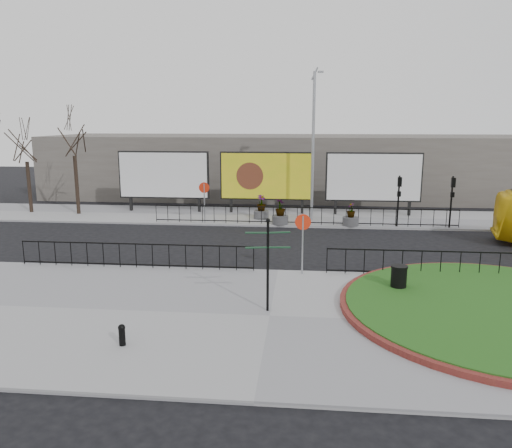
# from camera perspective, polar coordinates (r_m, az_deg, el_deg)

# --- Properties ---
(ground) EXTENTS (90.00, 90.00, 0.00)m
(ground) POSITION_cam_1_polar(r_m,az_deg,el_deg) (21.02, 2.54, -5.57)
(ground) COLOR black
(ground) RESTS_ON ground
(pavement_near) EXTENTS (30.00, 10.00, 0.12)m
(pavement_near) POSITION_cam_1_polar(r_m,az_deg,el_deg) (16.30, 1.57, -10.61)
(pavement_near) COLOR gray
(pavement_near) RESTS_ON ground
(pavement_far) EXTENTS (44.00, 6.00, 0.12)m
(pavement_far) POSITION_cam_1_polar(r_m,az_deg,el_deg) (32.65, 3.68, 0.82)
(pavement_far) COLOR gray
(pavement_far) RESTS_ON ground
(brick_edge) EXTENTS (10.40, 10.40, 0.18)m
(brick_edge) POSITION_cam_1_polar(r_m,az_deg,el_deg) (18.32, 26.23, -8.79)
(brick_edge) COLOR maroon
(brick_edge) RESTS_ON pavement_near
(grass_lawn) EXTENTS (10.00, 10.00, 0.22)m
(grass_lawn) POSITION_cam_1_polar(r_m,az_deg,el_deg) (18.32, 26.23, -8.73)
(grass_lawn) COLOR #1F4C14
(grass_lawn) RESTS_ON pavement_near
(railing_near_left) EXTENTS (10.00, 0.10, 1.10)m
(railing_near_left) POSITION_cam_1_polar(r_m,az_deg,el_deg) (21.68, -13.56, -3.51)
(railing_near_left) COLOR black
(railing_near_left) RESTS_ON pavement_near
(railing_near_right) EXTENTS (9.00, 0.10, 1.10)m
(railing_near_right) POSITION_cam_1_polar(r_m,az_deg,el_deg) (21.23, 20.36, -4.26)
(railing_near_right) COLOR black
(railing_near_right) RESTS_ON pavement_near
(railing_far) EXTENTS (18.00, 0.10, 1.10)m
(railing_far) POSITION_cam_1_polar(r_m,az_deg,el_deg) (29.86, 5.44, 0.94)
(railing_far) COLOR black
(railing_far) RESTS_ON pavement_far
(speed_sign_far) EXTENTS (0.64, 0.07, 2.47)m
(speed_sign_far) POSITION_cam_1_polar(r_m,az_deg,el_deg) (30.36, -5.93, 3.50)
(speed_sign_far) COLOR gray
(speed_sign_far) RESTS_ON pavement_far
(speed_sign_near) EXTENTS (0.64, 0.07, 2.47)m
(speed_sign_near) POSITION_cam_1_polar(r_m,az_deg,el_deg) (20.11, 5.37, -0.76)
(speed_sign_near) COLOR gray
(speed_sign_near) RESTS_ON pavement_near
(billboard_left) EXTENTS (6.20, 0.31, 4.10)m
(billboard_left) POSITION_cam_1_polar(r_m,az_deg,el_deg) (34.55, -10.50, 5.51)
(billboard_left) COLOR black
(billboard_left) RESTS_ON pavement_far
(billboard_mid) EXTENTS (6.20, 0.31, 4.10)m
(billboard_mid) POSITION_cam_1_polar(r_m,az_deg,el_deg) (33.30, 1.21, 5.47)
(billboard_mid) COLOR black
(billboard_mid) RESTS_ON pavement_far
(billboard_right) EXTENTS (6.20, 0.31, 4.10)m
(billboard_right) POSITION_cam_1_polar(r_m,az_deg,el_deg) (33.51, 13.28, 5.20)
(billboard_right) COLOR black
(billboard_right) RESTS_ON pavement_far
(lamp_post) EXTENTS (0.74, 0.18, 9.23)m
(lamp_post) POSITION_cam_1_polar(r_m,az_deg,el_deg) (31.07, 6.55, 9.06)
(lamp_post) COLOR gray
(lamp_post) RESTS_ON pavement_far
(signal_pole_a) EXTENTS (0.22, 0.26, 3.00)m
(signal_pole_a) POSITION_cam_1_polar(r_m,az_deg,el_deg) (30.17, 16.01, 3.40)
(signal_pole_a) COLOR black
(signal_pole_a) RESTS_ON pavement_far
(signal_pole_b) EXTENTS (0.22, 0.26, 3.00)m
(signal_pole_b) POSITION_cam_1_polar(r_m,az_deg,el_deg) (30.85, 21.50, 3.21)
(signal_pole_b) COLOR black
(signal_pole_b) RESTS_ON pavement_far
(tree_left) EXTENTS (2.00, 2.00, 7.00)m
(tree_left) POSITION_cam_1_polar(r_m,az_deg,el_deg) (35.03, -19.98, 6.76)
(tree_left) COLOR #2D2119
(tree_left) RESTS_ON pavement_far
(tree_mid) EXTENTS (2.00, 2.00, 6.20)m
(tree_mid) POSITION_cam_1_polar(r_m,az_deg,el_deg) (36.96, -24.67, 6.00)
(tree_mid) COLOR #2D2119
(tree_mid) RESTS_ON pavement_far
(building_backdrop) EXTENTS (40.00, 10.00, 5.00)m
(building_backdrop) POSITION_cam_1_polar(r_m,az_deg,el_deg) (42.21, 4.20, 6.65)
(building_backdrop) COLOR #625B55
(building_backdrop) RESTS_ON ground
(fingerpost_sign) EXTENTS (1.45, 0.44, 3.10)m
(fingerpost_sign) POSITION_cam_1_polar(r_m,az_deg,el_deg) (16.08, 1.36, -3.64)
(fingerpost_sign) COLOR black
(fingerpost_sign) RESTS_ON pavement_near
(bollard) EXTENTS (0.20, 0.20, 0.62)m
(bollard) POSITION_cam_1_polar(r_m,az_deg,el_deg) (14.65, -15.07, -12.02)
(bollard) COLOR black
(bollard) RESTS_ON pavement_near
(litter_bin) EXTENTS (0.61, 0.61, 1.00)m
(litter_bin) POSITION_cam_1_polar(r_m,az_deg,el_deg) (18.90, 16.00, -6.06)
(litter_bin) COLOR black
(litter_bin) RESTS_ON pavement_near
(planter_a) EXTENTS (0.96, 0.96, 1.51)m
(planter_a) POSITION_cam_1_polar(r_m,az_deg,el_deg) (31.65, 0.60, 1.64)
(planter_a) COLOR #4C4C4F
(planter_a) RESTS_ON pavement_far
(planter_b) EXTENTS (0.98, 0.98, 1.55)m
(planter_b) POSITION_cam_1_polar(r_m,az_deg,el_deg) (29.99, 2.79, 1.08)
(planter_b) COLOR #4C4C4F
(planter_b) RESTS_ON pavement_far
(planter_c) EXTENTS (0.96, 0.96, 1.37)m
(planter_c) POSITION_cam_1_polar(r_m,az_deg,el_deg) (30.10, 10.77, 0.71)
(planter_c) COLOR #4C4C4F
(planter_c) RESTS_ON pavement_far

